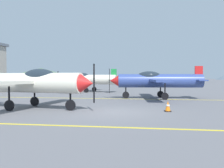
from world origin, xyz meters
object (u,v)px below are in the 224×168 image
(airplane_mid, at_px, (157,80))
(traffic_cone_front, at_px, (168,106))
(airplane_far, at_px, (86,79))
(airplane_near, at_px, (30,82))

(airplane_mid, relative_size, traffic_cone_front, 15.93)
(airplane_mid, relative_size, airplane_far, 1.00)
(airplane_near, bearing_deg, airplane_far, 92.63)
(airplane_near, relative_size, airplane_far, 1.00)
(airplane_near, height_order, traffic_cone_front, airplane_near)
(airplane_near, xyz_separation_m, airplane_mid, (7.60, 7.97, 0.00))
(airplane_mid, distance_m, airplane_far, 11.60)
(airplane_mid, bearing_deg, traffic_cone_front, -87.12)
(airplane_near, distance_m, airplane_far, 16.05)
(airplane_near, distance_m, traffic_cone_front, 8.11)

